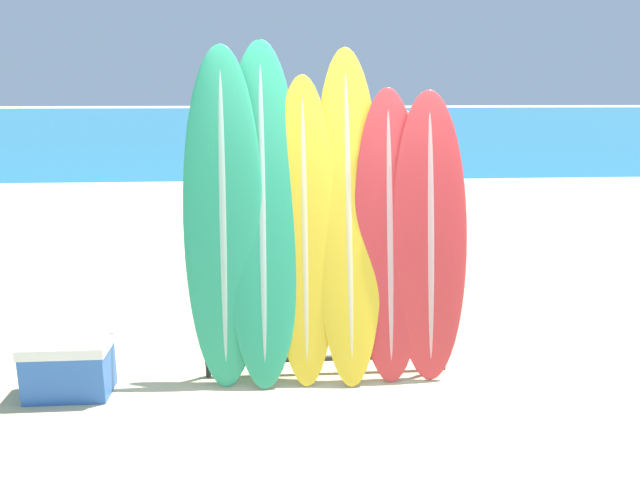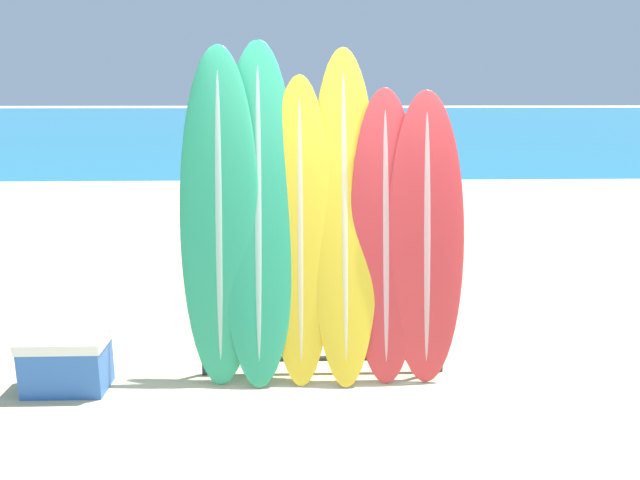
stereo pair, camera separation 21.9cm
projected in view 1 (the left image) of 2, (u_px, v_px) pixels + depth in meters
ground_plane at (374, 392)px, 4.53m from camera, size 160.00×160.00×0.00m
ocean_water at (284, 121)px, 43.06m from camera, size 120.00×60.00×0.01m
surfboard_rack at (328, 317)px, 4.73m from camera, size 1.87×0.04×0.85m
surfboard_slot_0 at (223, 217)px, 4.54m from camera, size 0.58×0.56×2.47m
surfboard_slot_1 at (263, 213)px, 4.59m from camera, size 0.58×0.75×2.52m
surfboard_slot_2 at (305, 230)px, 4.61m from camera, size 0.48×0.62×2.26m
surfboard_slot_3 at (348, 215)px, 4.64m from camera, size 0.52×0.77×2.46m
surfboard_slot_4 at (389, 235)px, 4.64m from camera, size 0.53×0.54×2.16m
surfboard_slot_5 at (430, 236)px, 4.65m from camera, size 0.57×0.49×2.15m
person_near_water at (405, 148)px, 13.14m from camera, size 0.29×0.28×1.72m
person_mid_beach at (283, 181)px, 8.01m from camera, size 0.24×0.30×1.82m
cooler_box at (69, 367)px, 4.45m from camera, size 0.60×0.35×0.41m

